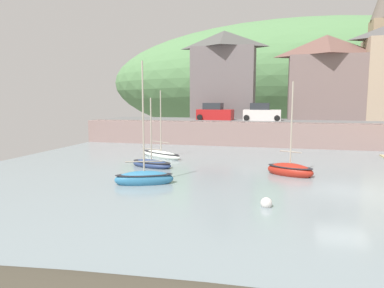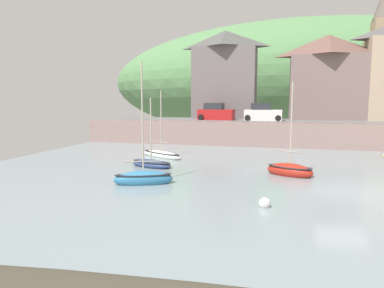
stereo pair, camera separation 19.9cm
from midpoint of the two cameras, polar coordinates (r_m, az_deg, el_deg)
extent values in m
cube|color=gray|center=(19.64, 23.42, -7.14)|extent=(48.00, 40.00, 0.06)
cube|color=gray|center=(36.11, 19.18, 1.35)|extent=(48.00, 2.40, 2.40)
cube|color=#606060|center=(39.69, 18.78, 3.52)|extent=(48.00, 9.00, 0.10)
ellipsoid|color=#53824E|center=(74.23, 17.84, 9.68)|extent=(80.00, 44.00, 23.68)
cube|color=slate|center=(44.59, 5.11, 9.92)|extent=(7.73, 4.42, 8.74)
pyramid|color=#4D4D4A|center=(45.17, 5.19, 16.81)|extent=(8.03, 4.72, 2.11)
cube|color=slate|center=(44.32, 20.92, 8.62)|extent=(8.32, 4.86, 7.38)
pyramid|color=brown|center=(44.75, 21.22, 14.91)|extent=(8.62, 5.16, 2.44)
cube|color=tan|center=(49.62, 28.53, 10.68)|extent=(2.80, 2.80, 11.97)
ellipsoid|color=white|center=(28.47, -5.31, -1.82)|extent=(4.28, 3.05, 0.67)
ellipsoid|color=black|center=(28.45, -5.32, -1.45)|extent=(4.19, 2.99, 0.12)
cylinder|color=#B2A893|center=(28.17, -5.38, 3.79)|extent=(0.09, 0.09, 4.90)
cylinder|color=gray|center=(28.33, -5.34, 0.31)|extent=(1.84, 1.12, 0.07)
ellipsoid|color=navy|center=(24.50, -6.92, -3.33)|extent=(3.53, 2.33, 0.65)
ellipsoid|color=black|center=(24.47, -6.92, -2.92)|extent=(3.46, 2.29, 0.12)
cylinder|color=#B2A893|center=(24.18, -7.01, 2.46)|extent=(0.09, 0.09, 4.31)
cylinder|color=gray|center=(24.33, -6.96, -0.85)|extent=(1.53, 0.58, 0.07)
ellipsoid|color=#A52418|center=(22.43, 15.60, -4.29)|extent=(3.21, 2.38, 0.98)
ellipsoid|color=black|center=(22.38, 15.62, -3.61)|extent=(3.15, 2.33, 0.12)
cylinder|color=#B2A893|center=(22.04, 15.86, 3.37)|extent=(0.09, 0.09, 5.01)
cylinder|color=gray|center=(22.22, 15.70, -1.24)|extent=(1.31, 0.62, 0.07)
ellipsoid|color=teal|center=(19.55, -8.17, -5.78)|extent=(3.41, 2.18, 0.96)
ellipsoid|color=black|center=(19.49, -8.18, -5.03)|extent=(3.35, 2.13, 0.12)
cylinder|color=#B2A893|center=(19.08, -8.36, 4.45)|extent=(0.09, 0.09, 5.99)
cylinder|color=gray|center=(19.35, -8.22, -2.89)|extent=(1.92, 0.83, 0.07)
cube|color=#AF1C1D|center=(40.17, 3.69, 4.86)|extent=(4.25, 2.09, 1.20)
cube|color=#282D33|center=(40.19, 3.35, 6.22)|extent=(2.24, 1.70, 0.80)
cylinder|color=black|center=(40.71, 6.18, 4.47)|extent=(0.64, 0.22, 0.64)
cylinder|color=black|center=(39.13, 5.86, 4.36)|extent=(0.64, 0.22, 0.64)
cylinder|color=black|center=(41.29, 1.63, 4.54)|extent=(0.64, 0.22, 0.64)
cylinder|color=black|center=(39.73, 1.13, 4.44)|extent=(0.64, 0.22, 0.64)
cube|color=silver|center=(39.57, 11.33, 4.70)|extent=(4.13, 1.77, 1.20)
cube|color=#282D33|center=(39.55, 11.00, 6.08)|extent=(2.12, 1.53, 0.80)
cylinder|color=black|center=(40.34, 13.73, 4.28)|extent=(0.64, 0.22, 0.64)
cylinder|color=black|center=(38.74, 13.71, 4.17)|extent=(0.64, 0.22, 0.64)
cylinder|color=black|center=(40.49, 9.04, 4.41)|extent=(0.64, 0.22, 0.64)
cylinder|color=black|center=(38.90, 8.83, 4.30)|extent=(0.64, 0.22, 0.64)
sphere|color=silver|center=(15.69, 11.80, -9.54)|extent=(0.51, 0.51, 0.51)
camera|label=1|loc=(0.10, -90.12, -0.02)|focal=32.35mm
camera|label=2|loc=(0.10, 89.88, 0.02)|focal=32.35mm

